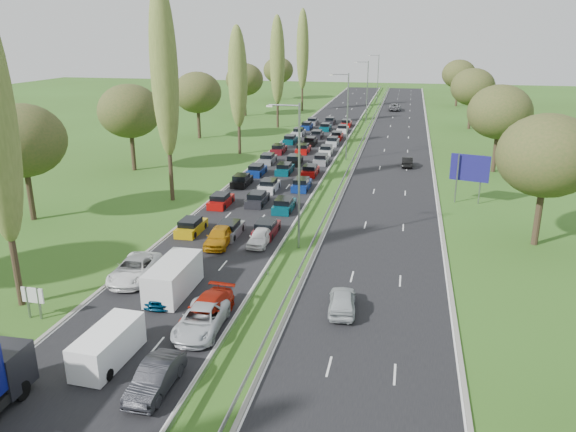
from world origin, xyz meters
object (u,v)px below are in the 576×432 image
Objects in this scene: info_sign at (33,298)px; near_car_2 at (135,269)px; direction_sign at (470,170)px; white_van_rear at (175,277)px; white_van_front at (110,344)px.

near_car_2 is at bearing 63.15° from info_sign.
info_sign is at bearing -131.99° from direction_sign.
near_car_2 is 0.99× the size of white_van_rear.
white_van_rear is at bearing -25.18° from near_car_2.
white_van_rear is at bearing 92.16° from white_van_front.
white_van_rear is 1.10× the size of direction_sign.
white_van_rear reaches higher than white_van_front.
white_van_rear is 8.98m from info_sign.
white_van_rear is at bearing -129.09° from direction_sign.
info_sign is at bearing -143.48° from white_van_rear.
info_sign is (-7.18, -5.39, 0.20)m from white_van_rear.
white_van_front is 0.94× the size of direction_sign.
near_car_2 is at bearing -135.17° from direction_sign.
info_sign reaches higher than white_van_front.
direction_sign reaches higher than white_van_rear.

